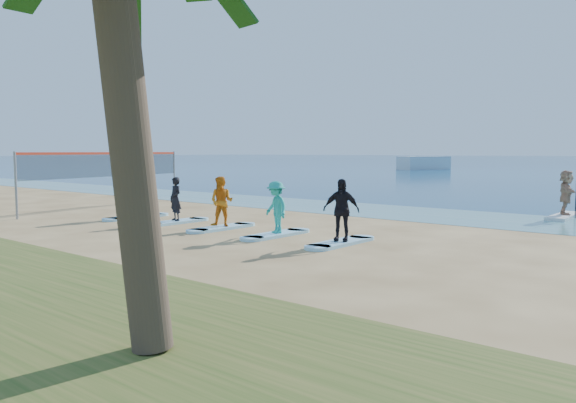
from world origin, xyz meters
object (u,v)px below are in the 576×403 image
Objects in this scene: volleyball_net at (107,165)px; boat_offshore_a at (424,170)px; surfboard_0 at (136,217)px; surfboard_4 at (341,243)px; surfboard_1 at (176,222)px; surfboard_3 at (276,234)px; paddleboard at (565,216)px; student_0 at (136,193)px; student_1 at (176,199)px; student_2 at (222,202)px; student_4 at (341,210)px; surfboard_2 at (222,228)px; student_3 at (276,207)px; paddleboarder at (566,192)px.

volleyball_net reaches higher than boat_offshore_a.
surfboard_4 is at bearing 0.00° from surfboard_0.
surfboard_3 is at bearing 0.00° from surfboard_1.
paddleboard is 16.23m from student_0.
volleyball_net is at bearing -58.60° from boat_offshore_a.
paddleboard reaches higher than surfboard_1.
student_0 is 2.32m from student_1.
student_2 is (4.64, 0.00, 0.85)m from surfboard_0.
student_0 is at bearing -139.81° from paddleboard.
surfboard_3 is at bearing 157.71° from student_4.
surfboard_0 is 2.32m from surfboard_1.
paddleboard is at bearing 62.80° from surfboard_3.
volleyball_net is at bearing 170.93° from surfboard_2.
volleyball_net is at bearing 174.07° from surfboard_4.
student_2 is 2.32m from student_3.
surfboard_4 is at bearing -106.45° from paddleboard.
boat_offshore_a is at bearing 86.20° from student_2.
student_0 is 0.80× the size of surfboard_1.
paddleboard is at bearing 40.33° from surfboard_0.
surfboard_1 is (-10.03, -10.49, -0.92)m from paddleboarder.
surfboard_3 is 2.32m from surfboard_4.
student_0 is 1.09× the size of student_2.
surfboard_3 is (2.32, 0.00, -0.85)m from student_2.
volleyball_net is 4.64m from surfboard_0.
student_1 is at bearing 118.38° from paddleboarder.
student_2 is at bearing 0.00° from surfboard_1.
surfboard_2 is at bearing 180.00° from surfboard_3.
surfboard_3 is at bearing 134.91° from paddleboarder.
volleyball_net is 5.29× the size of paddleboarder.
student_4 is at bearing -47.26° from boat_offshore_a.
surfboard_3 is (24.12, -58.66, 0.04)m from boat_offshore_a.
student_2 is at bearing -7.07° from student_0.
surfboard_4 is (4.64, 0.00, 0.00)m from surfboard_2.
surfboard_1 is 1.43× the size of student_3.
surfboard_0 is (-12.35, -10.49, -0.92)m from paddleboarder.
surfboard_0 is at bearing 180.00° from surfboard_4.
volleyball_net reaches higher than student_0.
surfboard_0 is 4.64m from surfboard_2.
volleyball_net reaches higher than surfboard_4.
student_2 is (0.00, 0.00, 0.85)m from surfboard_2.
boat_offshore_a is 64.35m from student_4.
volleyball_net is 4.05× the size of surfboard_1.
boat_offshore_a reaches higher than surfboard_2.
paddleboard is 11.82m from student_3.
volleyball_net is 2.97× the size of paddleboard.
student_2 reaches higher than surfboard_1.
surfboard_1 is 1.00× the size of surfboard_4.
paddleboarder is at bearing 53.68° from surfboard_2.
volleyball_net is 11.12m from student_3.
student_3 is (4.64, 0.00, 0.82)m from surfboard_1.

